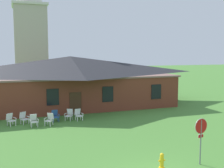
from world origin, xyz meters
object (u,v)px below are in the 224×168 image
Objects in this scene: lawn_chair_right_end at (55,116)px; lawn_chair_under_eave at (78,114)px; stop_sign at (201,132)px; lawn_chair_by_porch at (11,119)px; lawn_chair_far_side at (69,114)px; lawn_chair_near_door at (24,118)px; lawn_chair_left_end at (34,120)px; fire_hydrant at (162,161)px; lawn_chair_middle at (49,119)px.

lawn_chair_under_eave is at bearing -5.54° from lawn_chair_right_end.
stop_sign is 14.79m from lawn_chair_by_porch.
lawn_chair_right_end and lawn_chair_far_side have the same top height.
lawn_chair_near_door is at bearing 11.86° from lawn_chair_by_porch.
lawn_chair_by_porch is 1.00× the size of lawn_chair_far_side.
stop_sign is 13.01m from lawn_chair_left_end.
stop_sign is at bearing -54.60° from lawn_chair_near_door.
fire_hydrant is at bearing -62.03° from lawn_chair_left_end.
lawn_chair_right_end is at bearing 116.52° from stop_sign.
stop_sign reaches higher than lawn_chair_middle.
lawn_chair_near_door is 2.23m from lawn_chair_middle.
lawn_chair_middle is at bearing -0.68° from lawn_chair_left_end.
lawn_chair_right_end is at bearing -1.32° from lawn_chair_near_door.
lawn_chair_by_porch is 1.03m from lawn_chair_near_door.
lawn_chair_left_end is at bearing 117.97° from fire_hydrant.
lawn_chair_near_door is at bearing 176.83° from lawn_chair_under_eave.
stop_sign reaches higher than lawn_chair_far_side.
lawn_chair_far_side is (3.70, 0.00, 0.00)m from lawn_chair_near_door.
lawn_chair_far_side reaches higher than fire_hydrant.
stop_sign is at bearing -54.15° from lawn_chair_left_end.
lawn_chair_under_eave is at bearing 108.64° from stop_sign.
stop_sign reaches higher than lawn_chair_by_porch.
lawn_chair_right_end is at bearing -177.19° from lawn_chair_far_side.
lawn_chair_right_end is at bearing 107.86° from fire_hydrant.
lawn_chair_by_porch and lawn_chair_under_eave have the same top height.
lawn_chair_near_door is 3.70m from lawn_chair_far_side.
lawn_chair_middle is at bearing -159.95° from lawn_chair_under_eave.
lawn_chair_near_door is at bearing -179.97° from lawn_chair_far_side.
lawn_chair_far_side is (3.00, 1.16, 0.00)m from lawn_chair_left_end.
lawn_chair_left_end is at bearing -158.90° from lawn_chair_far_side.
lawn_chair_middle and lawn_chair_right_end have the same top height.
lawn_chair_under_eave is at bearing 13.68° from lawn_chair_left_end.
lawn_chair_middle is at bearing 112.52° from fire_hydrant.
lawn_chair_by_porch is at bearing -177.41° from lawn_chair_far_side.
fire_hydrant is (-2.11, 0.20, -1.33)m from stop_sign.
lawn_chair_near_door is 1.35m from lawn_chair_left_end.
lawn_chair_near_door and lawn_chair_right_end have the same top height.
lawn_chair_near_door reaches higher than fire_hydrant.
stop_sign is 12.58m from lawn_chair_far_side.
lawn_chair_middle and lawn_chair_under_eave have the same top height.
lawn_chair_right_end is 1.00× the size of lawn_chair_far_side.
lawn_chair_far_side is at bearing 111.48° from stop_sign.
lawn_chair_by_porch and lawn_chair_near_door have the same top height.
fire_hydrant is at bearing -72.14° from lawn_chair_right_end.
lawn_chair_near_door and lawn_chair_far_side have the same top height.
lawn_chair_left_end is at bearing 125.85° from stop_sign.
lawn_chair_far_side is 0.78m from lawn_chair_under_eave.
lawn_chair_under_eave is 11.34m from fire_hydrant.
fire_hydrant is (6.17, -11.46, -0.12)m from lawn_chair_near_door.
lawn_chair_right_end is (2.49, -0.06, 0.00)m from lawn_chair_near_door.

